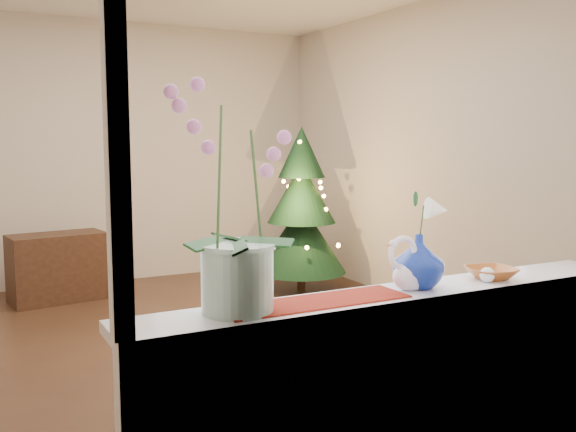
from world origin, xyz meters
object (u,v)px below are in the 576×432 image
Objects in this scene: side_table at (58,267)px; amber_dish at (491,274)px; paperweight at (487,275)px; xmas_tree at (301,209)px; orchid_pot at (237,198)px; swan at (413,264)px; blue_vase at (419,257)px.

amber_dish is at bearing -83.29° from side_table.
paperweight is 0.37× the size of amber_dish.
xmas_tree is at bearing -25.46° from side_table.
orchid_pot is 3.25× the size of swan.
amber_dish is at bearing -2.92° from blue_vase.
orchid_pot reaches higher than xmas_tree.
swan reaches higher than paperweight.
xmas_tree reaches higher than blue_vase.
paperweight is at bearing -84.25° from side_table.
paperweight is at bearing -11.56° from blue_vase.
blue_vase reaches higher than paperweight.
xmas_tree is at bearing 72.21° from paperweight.
orchid_pot is 1.12m from paperweight.
amber_dish is 0.20× the size of side_table.
xmas_tree is (2.22, 3.54, -0.49)m from orchid_pot.
swan is 3.80× the size of paperweight.
orchid_pot is at bearing -122.06° from xmas_tree.
paperweight is (0.34, -0.05, -0.07)m from swan.
xmas_tree is (1.16, 3.61, -0.14)m from paperweight.
swan is 0.14× the size of xmas_tree.
blue_vase is (0.04, 0.02, 0.02)m from swan.
paperweight is 4.47m from side_table.
swan is 1.40× the size of amber_dish.
blue_vase is at bearing 168.44° from paperweight.
amber_dish is (1.13, -0.02, -0.36)m from orchid_pot.
xmas_tree is 1.93× the size of side_table.
paperweight is at bearing -146.76° from amber_dish.
side_table is at bearing 103.57° from paperweight.
orchid_pot is at bearing -176.07° from swan.
amber_dish is (0.41, -0.00, -0.08)m from swan.
xmas_tree is 2.36m from side_table.
blue_vase is 0.29× the size of side_table.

